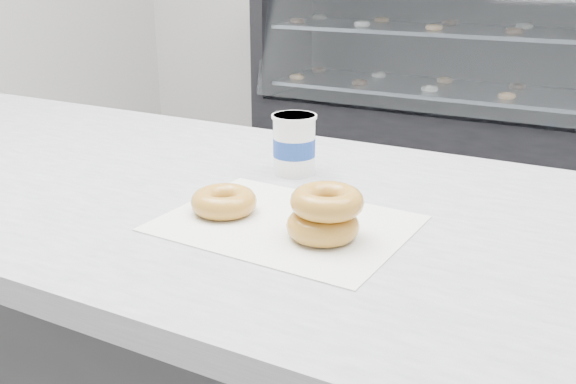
# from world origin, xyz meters

# --- Properties ---
(display_case) EXTENTS (2.40, 0.74, 1.25)m
(display_case) POSITION_xyz_m (0.00, 2.12, 0.49)
(display_case) COLOR black
(display_case) RESTS_ON ground
(wax_paper) EXTENTS (0.35, 0.28, 0.00)m
(wax_paper) POSITION_xyz_m (0.34, -0.68, 0.90)
(wax_paper) COLOR silver
(wax_paper) RESTS_ON counter
(donut_single) EXTENTS (0.13, 0.13, 0.03)m
(donut_single) POSITION_xyz_m (0.24, -0.69, 0.92)
(donut_single) COLOR gold
(donut_single) RESTS_ON wax_paper
(donut_stack) EXTENTS (0.11, 0.11, 0.07)m
(donut_stack) POSITION_xyz_m (0.41, -0.70, 0.94)
(donut_stack) COLOR gold
(donut_stack) RESTS_ON wax_paper
(coffee_cup) EXTENTS (0.09, 0.09, 0.10)m
(coffee_cup) POSITION_xyz_m (0.25, -0.47, 0.95)
(coffee_cup) COLOR white
(coffee_cup) RESTS_ON counter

